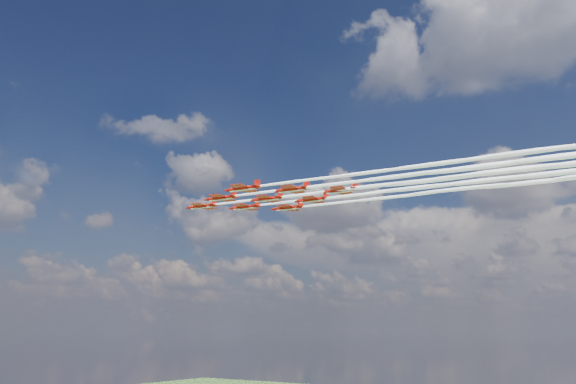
# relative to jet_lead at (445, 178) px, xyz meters

# --- Properties ---
(jet_lead) EXTENTS (150.71, 27.66, 2.79)m
(jet_lead) POSITION_rel_jet_lead_xyz_m (0.00, 0.00, 0.00)
(jet_lead) COLOR #B8120A
(jet_row2_port) EXTENTS (150.71, 27.66, 2.79)m
(jet_row2_port) POSITION_rel_jet_lead_xyz_m (12.03, -4.95, 0.00)
(jet_row2_port) COLOR #B8120A
(jet_row2_starb) EXTENTS (150.71, 27.66, 2.79)m
(jet_row2_starb) POSITION_rel_jet_lead_xyz_m (10.02, 8.29, 0.00)
(jet_row2_starb) COLOR #B8120A
(jet_row3_port) EXTENTS (150.71, 27.66, 2.79)m
(jet_row3_port) POSITION_rel_jet_lead_xyz_m (24.06, -9.90, 0.00)
(jet_row3_port) COLOR #B8120A
(jet_row3_centre) EXTENTS (150.71, 27.66, 2.79)m
(jet_row3_centre) POSITION_rel_jet_lead_xyz_m (22.05, 3.34, 0.00)
(jet_row3_centre) COLOR #B8120A
(jet_row3_starb) EXTENTS (150.71, 27.66, 2.79)m
(jet_row3_starb) POSITION_rel_jet_lead_xyz_m (20.04, 16.58, 0.00)
(jet_row3_starb) COLOR #B8120A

